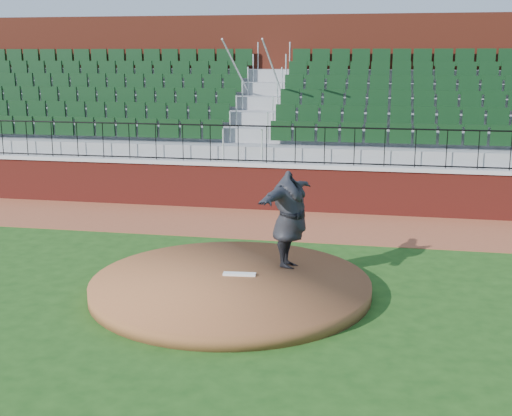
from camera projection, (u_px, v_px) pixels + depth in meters
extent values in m
plane|color=#1B4313|center=(240.00, 298.00, 11.93)|extent=(90.00, 90.00, 0.00)
cube|color=brown|center=(286.00, 224.00, 17.09)|extent=(34.00, 3.20, 0.01)
cube|color=maroon|center=(295.00, 189.00, 18.49)|extent=(34.00, 0.35, 1.20)
cube|color=#B7B7B7|center=(295.00, 165.00, 18.35)|extent=(34.00, 0.45, 0.10)
cube|color=maroon|center=(318.00, 97.00, 23.30)|extent=(34.00, 0.50, 5.50)
cylinder|color=brown|center=(231.00, 286.00, 12.19)|extent=(5.04, 5.04, 0.25)
cube|color=white|center=(239.00, 274.00, 12.39)|extent=(0.61, 0.20, 0.04)
imported|color=black|center=(290.00, 219.00, 12.69)|extent=(1.11, 2.36, 1.85)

